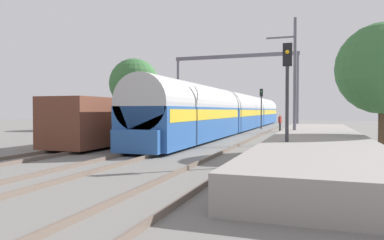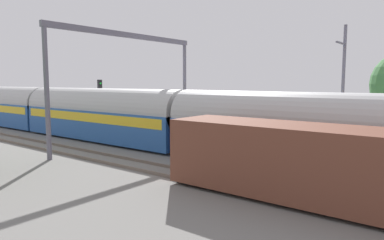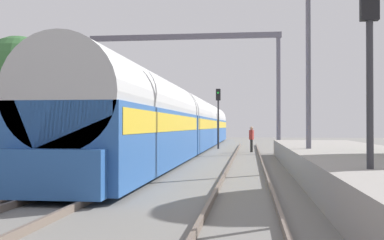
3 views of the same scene
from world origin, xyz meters
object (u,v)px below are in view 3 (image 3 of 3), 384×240
Objects in this scene: freight_car at (9,134)px; person_crossing at (251,137)px; railway_signal_far at (218,110)px; railway_signal_near at (370,61)px; catenary_gantry at (184,67)px; passenger_train at (190,123)px.

freight_car is 18.56m from person_crossing.
railway_signal_far is at bearing -136.40° from person_crossing.
railway_signal_near is (2.31, -22.58, 2.07)m from person_crossing.
person_crossing is 22.79m from railway_signal_near.
railway_signal_near is at bearing -29.34° from freight_car.
railway_signal_near is at bearing -79.87° from railway_signal_far.
person_crossing is 0.36× the size of railway_signal_near.
person_crossing is at bearing 15.02° from catenary_gantry.
railway_signal_far is 0.36× the size of catenary_gantry.
freight_car is 12.68m from railway_signal_near.
passenger_train is 25.54m from railway_signal_near.
freight_car is 1.02× the size of catenary_gantry.
passenger_train is 4.99m from person_crossing.
catenary_gantry reaches higher than freight_car.
passenger_train is at bearing 105.38° from railway_signal_near.
railway_signal_near is (6.77, -24.60, 1.13)m from passenger_train.
catenary_gantry is (0.00, -3.22, 3.68)m from passenger_train.
catenary_gantry reaches higher than railway_signal_near.
railway_signal_near reaches higher than railway_signal_far.
person_crossing is 6.53m from catenary_gantry.
railway_signal_near is 0.38× the size of catenary_gantry.
catenary_gantry is at bearing -60.54° from person_crossing.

